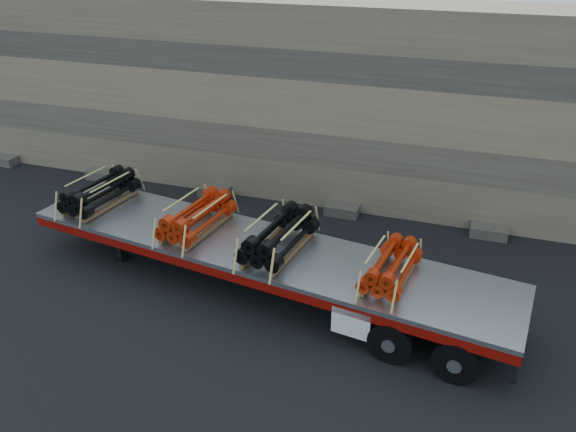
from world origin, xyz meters
name	(u,v)px	position (x,y,z in m)	size (l,w,h in m)	color
ground	(240,273)	(0.00, 0.00, 0.00)	(120.00, 120.00, 0.00)	black
rock_wall	(305,100)	(0.00, 6.50, 3.50)	(44.00, 3.00, 7.00)	#7A6B54
trailer	(259,267)	(0.83, -0.52, 0.70)	(14.08, 2.71, 1.41)	#9EA1A5
bundle_front	(100,193)	(-4.74, 0.27, 1.84)	(1.21, 2.42, 0.86)	black
bundle_midfront	(197,217)	(-1.14, -0.24, 1.83)	(1.20, 2.41, 0.85)	#B42509
bundle_midrear	(279,237)	(1.47, -0.61, 1.86)	(1.26, 2.52, 0.90)	black
bundle_rear	(391,267)	(4.54, -1.04, 1.78)	(1.06, 2.11, 0.75)	#B42509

